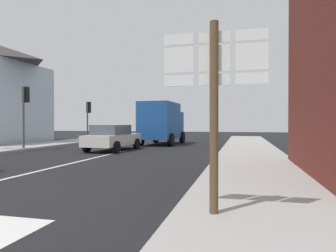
% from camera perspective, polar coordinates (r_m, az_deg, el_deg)
% --- Properties ---
extents(ground_plane, '(80.00, 80.00, 0.00)m').
position_cam_1_polar(ground_plane, '(15.66, -10.73, -5.24)').
color(ground_plane, black).
extents(sidewalk_right, '(3.10, 44.00, 0.14)m').
position_cam_1_polar(sidewalk_right, '(12.28, 15.83, -6.52)').
color(sidewalk_right, '#9E9B96').
rests_on(sidewalk_right, ground).
extents(lane_centre_stripe, '(0.16, 12.00, 0.01)m').
position_cam_1_polar(lane_centre_stripe, '(12.16, -18.63, -6.91)').
color(lane_centre_stripe, silver).
rests_on(lane_centre_stripe, ground).
extents(sedan_far, '(2.17, 4.30, 1.47)m').
position_cam_1_polar(sedan_far, '(17.54, -10.43, -2.12)').
color(sedan_far, beige).
rests_on(sedan_far, ground).
extents(delivery_truck, '(2.64, 5.08, 3.05)m').
position_cam_1_polar(delivery_truck, '(22.19, -1.17, 0.75)').
color(delivery_truck, '#19478C').
rests_on(delivery_truck, ground).
extents(route_sign_post, '(1.66, 0.14, 3.20)m').
position_cam_1_polar(route_sign_post, '(4.89, 8.71, 5.51)').
color(route_sign_post, brown).
rests_on(route_sign_post, ground).
extents(traffic_light_far_left, '(0.30, 0.49, 3.30)m').
position_cam_1_polar(traffic_light_far_left, '(25.34, -14.82, 2.50)').
color(traffic_light_far_left, '#47474C').
rests_on(traffic_light_far_left, ground).
extents(traffic_light_near_left, '(0.30, 0.49, 3.67)m').
position_cam_1_polar(traffic_light_near_left, '(19.23, -25.39, 3.90)').
color(traffic_light_near_left, '#47474C').
rests_on(traffic_light_near_left, ground).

